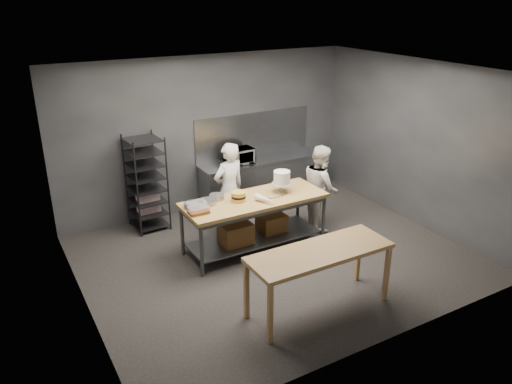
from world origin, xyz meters
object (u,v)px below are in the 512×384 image
work_table (253,218)px  speed_rack (147,184)px  near_counter (320,256)px  microwave (240,156)px  chef_right (320,187)px  frosted_cake_stand (282,179)px  chef_behind (229,189)px  layer_cake (239,196)px

work_table → speed_rack: (-1.26, 1.67, 0.28)m
near_counter → microwave: bearing=78.4°
speed_rack → chef_right: size_ratio=1.13×
work_table → frosted_cake_stand: frosted_cake_stand is taller
chef_behind → layer_cake: (-0.18, -0.70, 0.15)m
speed_rack → chef_right: speed_rack is taller
speed_rack → work_table: bearing=-53.1°
work_table → speed_rack: bearing=126.9°
microwave → chef_right: bearing=-62.6°
microwave → layer_cake: 1.97m
work_table → chef_right: chef_right is taller
near_counter → speed_rack: bearing=108.1°
speed_rack → chef_right: bearing=-28.5°
speed_rack → layer_cake: bearing=-58.7°
speed_rack → microwave: (1.94, 0.08, 0.19)m
chef_right → chef_behind: bearing=90.1°
near_counter → frosted_cake_stand: bearing=72.1°
near_counter → chef_right: chef_right is taller
chef_behind → chef_right: 1.67m
work_table → speed_rack: size_ratio=1.37×
near_counter → chef_right: bearing=53.3°
microwave → frosted_cake_stand: frosted_cake_stand is taller
near_counter → speed_rack: (-1.18, 3.61, 0.04)m
chef_right → speed_rack: bearing=81.0°
work_table → layer_cake: (-0.26, 0.03, 0.43)m
chef_behind → layer_cake: size_ratio=7.19×
speed_rack → layer_cake: speed_rack is taller
work_table → frosted_cake_stand: 0.81m
microwave → work_table: bearing=-111.2°
chef_right → layer_cake: 1.78m
frosted_cake_stand → layer_cake: frosted_cake_stand is taller
work_table → frosted_cake_stand: bearing=0.6°
work_table → microwave: 1.94m
near_counter → chef_right: 2.64m
work_table → near_counter: (-0.08, -1.94, 0.24)m
near_counter → speed_rack: speed_rack is taller
near_counter → chef_behind: bearing=90.0°
chef_behind → chef_right: bearing=150.3°
microwave → frosted_cake_stand: size_ratio=1.45×
speed_rack → chef_behind: (1.18, -0.94, -0.01)m
chef_right → microwave: size_ratio=2.86×
frosted_cake_stand → chef_behind: bearing=130.9°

